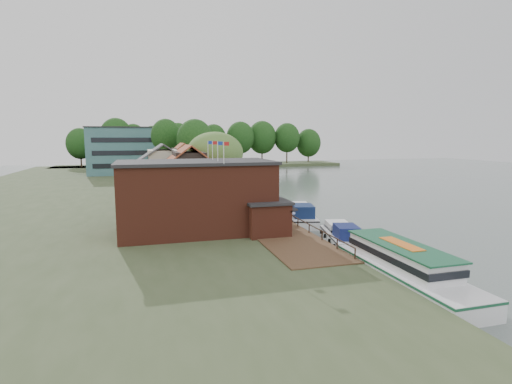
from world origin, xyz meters
TOP-DOWN VIEW (x-y plane):
  - ground at (0.00, 0.00)m, footprint 260.00×260.00m
  - land_bank at (-30.00, 35.00)m, footprint 50.00×140.00m
  - quay_deck at (-8.00, 10.00)m, footprint 6.00×50.00m
  - quay_rail at (-5.30, 10.50)m, footprint 0.20×49.00m
  - pub at (-14.00, -1.00)m, footprint 20.00×11.00m
  - hotel_block at (-22.00, 70.00)m, footprint 25.40×12.40m
  - cottage_a at (-15.00, 14.00)m, footprint 8.60×7.60m
  - cottage_b at (-18.00, 24.00)m, footprint 9.60×8.60m
  - cottage_c at (-14.00, 33.00)m, footprint 7.60×7.60m
  - willow at (-10.50, 19.00)m, footprint 8.60×8.60m
  - umbrella_0 at (-7.31, -3.55)m, footprint 2.16×2.16m
  - umbrella_1 at (-7.52, -1.01)m, footprint 2.20×2.20m
  - umbrella_2 at (-6.86, 1.36)m, footprint 2.44×2.44m
  - umbrella_3 at (-7.93, 4.71)m, footprint 2.14×2.14m
  - umbrella_4 at (-7.32, 7.81)m, footprint 2.27×2.27m
  - cruiser_0 at (-2.20, -5.92)m, footprint 5.02×9.75m
  - cruiser_1 at (-2.39, 4.45)m, footprint 5.73×11.03m
  - cruiser_2 at (-3.57, 15.92)m, footprint 5.57×10.04m
  - cruiser_3 at (-3.80, 23.76)m, footprint 4.25×10.61m
  - tour_boat at (-3.21, -17.50)m, footprint 3.89×13.63m
  - swan at (-1.39, -9.53)m, footprint 0.44×0.44m
  - bank_tree_0 at (-10.49, 42.39)m, footprint 7.56×7.56m
  - bank_tree_1 at (-16.00, 49.20)m, footprint 6.41×6.41m
  - bank_tree_2 at (-12.40, 59.68)m, footprint 6.31×6.31m
  - bank_tree_3 at (-16.20, 78.26)m, footprint 7.08×7.08m
  - bank_tree_4 at (-17.81, 86.06)m, footprint 7.93×7.93m
  - bank_tree_5 at (-16.86, 95.60)m, footprint 8.17×8.17m

SIDE VIEW (x-z plane):
  - ground at x=0.00m, z-range 0.00..0.00m
  - swan at x=-1.39m, z-range 0.00..0.44m
  - land_bank at x=-30.00m, z-range 0.00..1.00m
  - quay_deck at x=-8.00m, z-range 1.00..1.10m
  - cruiser_0 at x=-2.20m, z-range 0.00..2.23m
  - cruiser_2 at x=-3.57m, z-range 0.00..2.30m
  - cruiser_3 at x=-3.80m, z-range 0.00..2.53m
  - cruiser_1 at x=-2.39m, z-range 0.00..2.58m
  - tour_boat at x=-3.21m, z-range 0.00..2.97m
  - quay_rail at x=-5.30m, z-range 1.00..2.00m
  - umbrella_0 at x=-7.31m, z-range 1.10..3.48m
  - umbrella_1 at x=-7.52m, z-range 1.10..3.48m
  - umbrella_2 at x=-6.86m, z-range 1.10..3.48m
  - umbrella_3 at x=-7.93m, z-range 1.10..3.48m
  - umbrella_4 at x=-7.32m, z-range 1.10..3.48m
  - pub at x=-14.00m, z-range 1.00..8.30m
  - cottage_a at x=-15.00m, z-range 1.00..9.50m
  - cottage_b at x=-18.00m, z-range 1.00..9.50m
  - cottage_c at x=-14.00m, z-range 1.00..9.50m
  - willow at x=-10.50m, z-range 1.00..11.43m
  - bank_tree_3 at x=-16.20m, z-range 1.00..12.24m
  - hotel_block at x=-22.00m, z-range 1.00..13.30m
  - bank_tree_5 at x=-16.86m, z-range 1.00..13.54m
  - bank_tree_4 at x=-17.81m, z-range 1.00..14.08m
  - bank_tree_2 at x=-12.40m, z-range 1.00..14.13m
  - bank_tree_0 at x=-10.49m, z-range 1.00..14.34m
  - bank_tree_1 at x=-16.00m, z-range 1.00..14.61m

